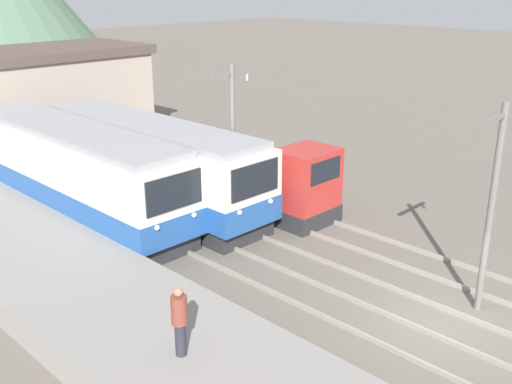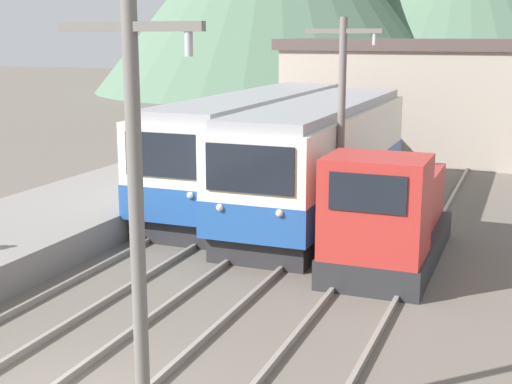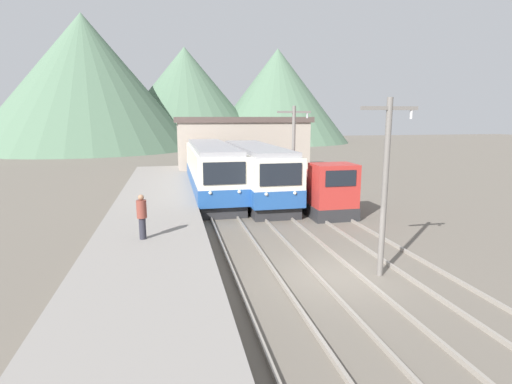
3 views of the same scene
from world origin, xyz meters
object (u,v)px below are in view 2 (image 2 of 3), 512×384
at_px(shunting_locomotive, 389,217).
at_px(commuter_train_left, 257,150).
at_px(catenary_mast_mid, 341,125).
at_px(commuter_train_center, 322,162).
at_px(catenary_mast_near, 137,216).

bearing_deg(shunting_locomotive, commuter_train_left, 134.66).
relative_size(commuter_train_left, catenary_mast_mid, 2.25).
distance_m(shunting_locomotive, catenary_mast_mid, 2.75).
height_order(commuter_train_left, commuter_train_center, commuter_train_left).
height_order(shunting_locomotive, catenary_mast_near, catenary_mast_near).
relative_size(commuter_train_center, catenary_mast_mid, 2.05).
xyz_separation_m(commuter_train_center, shunting_locomotive, (3.00, -4.34, -0.48)).
distance_m(catenary_mast_near, catenary_mast_mid, 10.33).
distance_m(commuter_train_left, shunting_locomotive, 8.27).
xyz_separation_m(commuter_train_left, shunting_locomotive, (5.80, -5.87, -0.49)).
relative_size(shunting_locomotive, catenary_mast_near, 0.96).
bearing_deg(catenary_mast_mid, shunting_locomotive, -29.53).
relative_size(commuter_train_center, shunting_locomotive, 2.14).
bearing_deg(commuter_train_left, catenary_mast_near, -74.32).
distance_m(commuter_train_left, commuter_train_center, 3.19).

